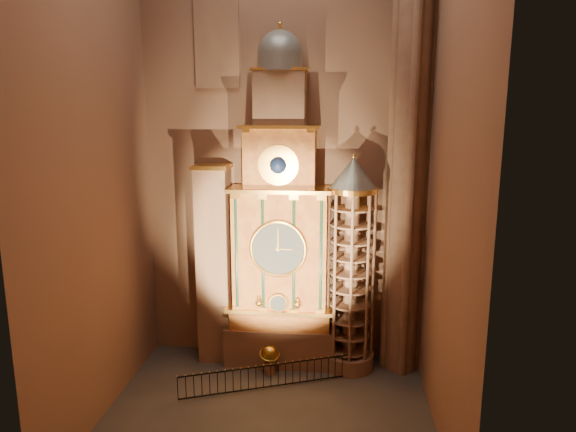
# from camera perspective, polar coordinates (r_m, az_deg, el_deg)

# --- Properties ---
(floor) EXTENTS (14.00, 14.00, 0.00)m
(floor) POSITION_cam_1_polar(r_m,az_deg,el_deg) (23.55, -2.30, -21.25)
(floor) COLOR #383330
(floor) RESTS_ON ground
(wall_back) EXTENTS (22.00, 0.00, 22.00)m
(wall_back) POSITION_cam_1_polar(r_m,az_deg,el_deg) (25.83, -0.59, 7.63)
(wall_back) COLOR #8B614B
(wall_back) RESTS_ON floor
(wall_left) EXTENTS (0.00, 22.00, 22.00)m
(wall_left) POSITION_cam_1_polar(r_m,az_deg,el_deg) (22.04, -20.98, 6.22)
(wall_left) COLOR #8B614B
(wall_left) RESTS_ON floor
(wall_right) EXTENTS (0.00, 22.00, 22.00)m
(wall_right) POSITION_cam_1_polar(r_m,az_deg,el_deg) (20.10, 17.71, 6.01)
(wall_right) COLOR #8B614B
(wall_right) RESTS_ON floor
(astronomical_clock) EXTENTS (5.60, 2.41, 16.70)m
(astronomical_clock) POSITION_cam_1_polar(r_m,az_deg,el_deg) (25.47, -0.83, -2.28)
(astronomical_clock) COLOR #8C634C
(astronomical_clock) RESTS_ON floor
(portrait_tower) EXTENTS (1.80, 1.60, 10.20)m
(portrait_tower) POSITION_cam_1_polar(r_m,az_deg,el_deg) (26.49, -8.17, -5.28)
(portrait_tower) COLOR #8C634C
(portrait_tower) RESTS_ON floor
(stair_turret) EXTENTS (2.50, 2.50, 10.80)m
(stair_turret) POSITION_cam_1_polar(r_m,az_deg,el_deg) (25.43, 7.00, -5.68)
(stair_turret) COLOR #8C634C
(stair_turret) RESTS_ON floor
(gothic_pier) EXTENTS (2.04, 2.04, 22.00)m
(gothic_pier) POSITION_cam_1_polar(r_m,az_deg,el_deg) (24.87, 13.36, 7.18)
(gothic_pier) COLOR #8C634C
(gothic_pier) RESTS_ON floor
(stained_glass_window) EXTENTS (2.20, 0.14, 5.20)m
(stained_glass_window) POSITION_cam_1_polar(r_m,az_deg,el_deg) (26.52, -7.94, 19.54)
(stained_glass_window) COLOR navy
(stained_glass_window) RESTS_ON wall_back
(celestial_globe) EXTENTS (1.29, 1.25, 1.45)m
(celestial_globe) POSITION_cam_1_polar(r_m,az_deg,el_deg) (26.27, -2.06, -15.38)
(celestial_globe) COLOR #8C634C
(celestial_globe) RESTS_ON floor
(iron_railing) EXTENTS (7.65, 3.01, 1.14)m
(iron_railing) POSITION_cam_1_polar(r_m,az_deg,el_deg) (25.09, -2.33, -17.40)
(iron_railing) COLOR black
(iron_railing) RESTS_ON floor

